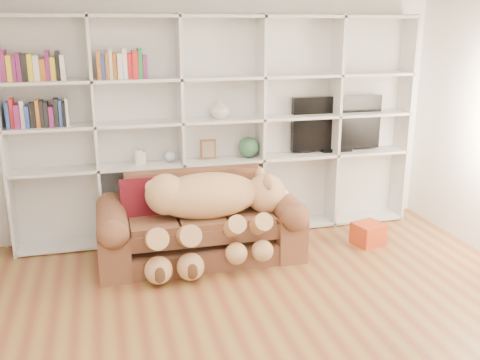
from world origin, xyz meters
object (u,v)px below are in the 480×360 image
object	(u,v)px
sofa	(200,227)
teddy_bear	(210,206)
tv	(336,124)
gift_box	(368,234)

from	to	relation	value
sofa	teddy_bear	bearing A→B (deg)	-66.78
teddy_bear	tv	world-z (taller)	tv
sofa	teddy_bear	xyz separation A→B (m)	(0.07, -0.17, 0.27)
gift_box	tv	size ratio (longest dim) A/B	0.27
teddy_bear	gift_box	world-z (taller)	teddy_bear
sofa	gift_box	bearing A→B (deg)	-4.50
sofa	teddy_bear	world-z (taller)	teddy_bear
sofa	tv	size ratio (longest dim) A/B	1.85
gift_box	teddy_bear	bearing A→B (deg)	-179.14
sofa	tv	xyz separation A→B (m)	(1.74, 0.64, 0.86)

